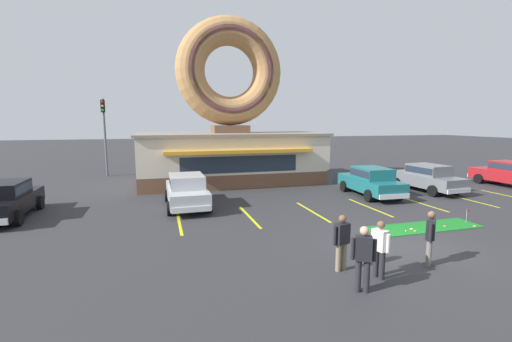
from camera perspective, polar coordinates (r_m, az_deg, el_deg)
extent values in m
plane|color=#2D2D30|center=(12.49, 23.44, -11.66)|extent=(160.00, 160.00, 0.00)
cube|color=brown|center=(23.77, -4.26, -0.66)|extent=(12.00, 6.00, 0.90)
cube|color=beige|center=(23.58, -4.30, 3.19)|extent=(12.00, 6.00, 2.30)
cube|color=gray|center=(23.50, -4.34, 6.17)|extent=(12.30, 6.30, 0.16)
cube|color=orange|center=(20.34, -2.45, 3.25)|extent=(9.00, 0.60, 0.20)
cube|color=#232D3D|center=(20.70, -2.62, 1.11)|extent=(7.20, 0.03, 1.00)
cube|color=brown|center=(23.49, -4.35, 6.98)|extent=(2.40, 1.80, 0.50)
torus|color=#B27F4C|center=(23.72, -4.45, 16.19)|extent=(7.10, 1.90, 7.10)
torus|color=#D8728C|center=(23.31, -4.23, 16.34)|extent=(6.25, 1.05, 6.24)
cube|color=#197523|center=(15.03, 26.02, -8.42)|extent=(4.77, 1.29, 0.03)
torus|color=#E5C666|center=(14.50, 24.49, -8.78)|extent=(0.13, 0.13, 0.04)
torus|color=#A5724C|center=(14.29, 24.98, -9.06)|extent=(0.13, 0.13, 0.04)
torus|color=#D17F47|center=(16.00, 27.57, -7.42)|extent=(0.13, 0.13, 0.04)
torus|color=#A5724C|center=(15.44, 28.93, -8.06)|extent=(0.13, 0.13, 0.04)
torus|color=#D17F47|center=(16.05, 32.63, -7.74)|extent=(0.13, 0.13, 0.04)
sphere|color=white|center=(14.15, 23.68, -9.13)|extent=(0.04, 0.04, 0.04)
cylinder|color=silver|center=(16.43, 31.66, -6.39)|extent=(0.01, 0.01, 0.55)
cube|color=red|center=(16.43, 31.86, -5.61)|extent=(0.12, 0.01, 0.08)
cube|color=slate|center=(22.77, 26.44, -1.36)|extent=(2.09, 4.52, 0.68)
cube|color=slate|center=(22.58, 26.81, 0.19)|extent=(1.72, 2.21, 0.60)
cube|color=#232D3D|center=(22.58, 26.82, 0.24)|extent=(1.73, 2.13, 0.36)
cube|color=silver|center=(24.36, 22.61, -1.13)|extent=(1.67, 0.23, 0.24)
cube|color=silver|center=(21.37, 30.73, -2.88)|extent=(1.67, 0.23, 0.24)
cylinder|color=black|center=(23.16, 22.44, -1.82)|extent=(0.27, 0.65, 0.64)
cylinder|color=black|center=(24.38, 25.49, -1.53)|extent=(0.27, 0.65, 0.64)
cylinder|color=black|center=(21.28, 27.40, -2.97)|extent=(0.27, 0.65, 0.64)
cylinder|color=black|center=(22.59, 30.42, -2.57)|extent=(0.27, 0.65, 0.64)
cube|color=black|center=(18.11, -36.24, -4.36)|extent=(1.82, 4.42, 0.68)
cube|color=black|center=(17.86, -36.57, -2.45)|extent=(1.59, 2.12, 0.60)
cube|color=#232D3D|center=(17.85, -36.58, -2.39)|extent=(1.61, 2.04, 0.36)
cube|color=silver|center=(20.22, -34.09, -3.71)|extent=(1.67, 0.12, 0.24)
cylinder|color=black|center=(19.17, -32.32, -4.46)|extent=(0.23, 0.64, 0.64)
cylinder|color=black|center=(16.63, -34.84, -6.43)|extent=(0.23, 0.64, 0.64)
cube|color=#196066|center=(20.15, 18.48, -2.06)|extent=(1.98, 4.48, 0.68)
cube|color=#196066|center=(19.92, 18.79, -0.32)|extent=(1.67, 2.18, 0.60)
cube|color=#232D3D|center=(19.92, 18.79, -0.26)|extent=(1.69, 2.09, 0.36)
cube|color=silver|center=(22.09, 15.46, -1.69)|extent=(1.67, 0.19, 0.24)
cube|color=silver|center=(18.36, 22.05, -3.97)|extent=(1.67, 0.19, 0.24)
cylinder|color=black|center=(20.95, 14.45, -2.46)|extent=(0.25, 0.65, 0.64)
cylinder|color=black|center=(21.81, 18.57, -2.22)|extent=(0.25, 0.65, 0.64)
cylinder|color=black|center=(18.62, 18.29, -3.93)|extent=(0.25, 0.65, 0.64)
cylinder|color=black|center=(19.58, 22.71, -3.58)|extent=(0.25, 0.65, 0.64)
cube|color=#B2B5BA|center=(16.92, -11.48, -3.69)|extent=(1.82, 4.42, 0.68)
cube|color=#B2B5BA|center=(16.66, -11.50, -1.64)|extent=(1.59, 2.12, 0.60)
cube|color=#232D3D|center=(16.66, -11.50, -1.57)|extent=(1.61, 2.04, 0.36)
cube|color=silver|center=(19.15, -12.07, -3.06)|extent=(1.67, 0.12, 0.24)
cube|color=silver|center=(14.81, -10.66, -6.32)|extent=(1.67, 0.12, 0.24)
cylinder|color=black|center=(18.28, -14.60, -4.00)|extent=(0.23, 0.64, 0.64)
cylinder|color=black|center=(18.41, -9.11, -3.75)|extent=(0.23, 0.64, 0.64)
cylinder|color=black|center=(15.62, -14.22, -6.06)|extent=(0.23, 0.64, 0.64)
cylinder|color=black|center=(15.78, -7.79, -5.74)|extent=(0.23, 0.64, 0.64)
cube|color=maroon|center=(27.24, 36.56, -0.68)|extent=(1.90, 4.46, 0.68)
cube|color=silver|center=(28.61, 32.92, -0.52)|extent=(1.67, 0.16, 0.24)
cylinder|color=black|center=(27.41, 33.12, -1.07)|extent=(0.24, 0.65, 0.64)
cylinder|color=black|center=(28.78, 35.34, -0.87)|extent=(0.24, 0.65, 0.64)
cylinder|color=slate|center=(11.17, 26.86, -12.09)|extent=(0.15, 0.15, 0.78)
cylinder|color=slate|center=(11.36, 26.86, -11.76)|extent=(0.15, 0.15, 0.78)
cube|color=black|center=(11.06, 27.09, -8.62)|extent=(0.43, 0.44, 0.57)
cylinder|color=black|center=(10.83, 27.08, -9.13)|extent=(0.10, 0.10, 0.53)
cylinder|color=black|center=(11.31, 27.08, -8.41)|extent=(0.10, 0.10, 0.53)
sphere|color=brown|center=(10.96, 27.23, -6.51)|extent=(0.21, 0.21, 0.21)
cylinder|color=#232328|center=(9.95, 19.35, -14.22)|extent=(0.15, 0.15, 0.76)
cylinder|color=#232328|center=(9.83, 20.26, -14.54)|extent=(0.15, 0.15, 0.76)
cube|color=silver|center=(9.66, 19.99, -10.76)|extent=(0.32, 0.43, 0.56)
cylinder|color=silver|center=(9.82, 18.86, -10.56)|extent=(0.10, 0.10, 0.51)
cylinder|color=silver|center=(9.52, 21.15, -11.28)|extent=(0.10, 0.10, 0.51)
sphere|color=brown|center=(9.54, 20.12, -8.42)|extent=(0.20, 0.20, 0.20)
cylinder|color=#7F7056|center=(10.11, 14.43, -13.58)|extent=(0.15, 0.15, 0.78)
cylinder|color=#7F7056|center=(9.99, 13.57, -13.84)|extent=(0.15, 0.15, 0.78)
cube|color=black|center=(9.82, 14.14, -10.06)|extent=(0.42, 0.32, 0.57)
cylinder|color=black|center=(9.99, 15.20, -9.95)|extent=(0.10, 0.10, 0.52)
cylinder|color=black|center=(9.67, 13.03, -10.49)|extent=(0.10, 0.10, 0.52)
sphere|color=brown|center=(9.70, 14.23, -7.70)|extent=(0.21, 0.21, 0.21)
cylinder|color=#232328|center=(9.03, 17.97, -16.35)|extent=(0.15, 0.15, 0.81)
cylinder|color=#232328|center=(9.02, 16.65, -16.35)|extent=(0.15, 0.15, 0.81)
cube|color=black|center=(8.76, 17.51, -12.18)|extent=(0.45, 0.39, 0.59)
cylinder|color=black|center=(8.80, 19.16, -12.37)|extent=(0.10, 0.10, 0.54)
cylinder|color=black|center=(8.75, 15.83, -12.35)|extent=(0.10, 0.10, 0.54)
sphere|color=tan|center=(8.62, 17.63, -9.48)|extent=(0.22, 0.22, 0.22)
cylinder|color=#51565B|center=(23.16, 11.98, -0.99)|extent=(0.56, 0.56, 0.95)
torus|color=#303437|center=(23.09, 12.02, 0.17)|extent=(0.57, 0.57, 0.05)
cylinder|color=#595B60|center=(28.20, -23.85, 5.06)|extent=(0.16, 0.16, 5.80)
cube|color=black|center=(28.02, -24.18, 9.84)|extent=(0.28, 0.24, 0.90)
sphere|color=red|center=(27.92, -24.25, 10.46)|extent=(0.18, 0.18, 0.18)
sphere|color=orange|center=(27.90, -24.21, 9.85)|extent=(0.18, 0.18, 0.18)
sphere|color=green|center=(27.89, -24.18, 9.23)|extent=(0.18, 0.18, 0.18)
cube|color=yellow|center=(14.62, -12.69, -8.28)|extent=(0.12, 3.60, 0.01)
cube|color=yellow|center=(15.06, -1.12, -7.59)|extent=(0.12, 3.60, 0.01)
cube|color=yellow|center=(16.05, 9.37, -6.70)|extent=(0.12, 3.60, 0.01)
cube|color=yellow|center=(17.51, 18.34, -5.76)|extent=(0.12, 3.60, 0.01)
cube|color=yellow|center=(19.33, 25.76, -4.87)|extent=(0.12, 3.60, 0.01)
cube|color=yellow|center=(21.41, 31.80, -4.08)|extent=(0.12, 3.60, 0.01)
cube|color=yellow|center=(23.70, 36.72, -3.41)|extent=(0.12, 3.60, 0.01)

